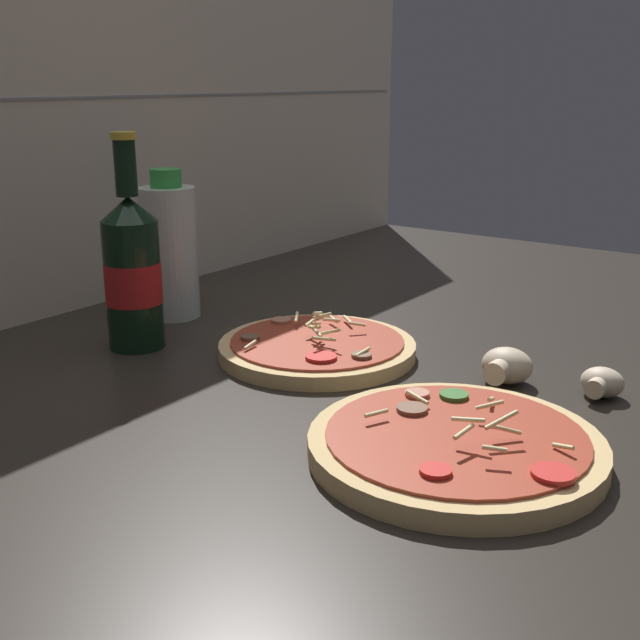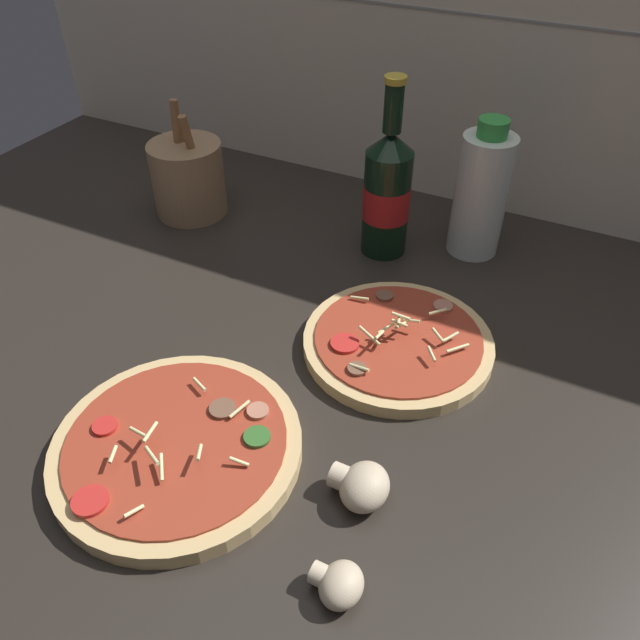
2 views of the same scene
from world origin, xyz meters
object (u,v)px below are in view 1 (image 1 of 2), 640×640
at_px(pizza_far, 317,348).
at_px(oil_bottle, 170,250).
at_px(beer_bottle, 132,271).
at_px(mushroom_left, 602,383).
at_px(mushroom_right, 506,366).
at_px(pizza_near, 456,445).

distance_m(pizza_far, oil_bottle, 0.26).
bearing_deg(pizza_far, beer_bottle, 116.75).
height_order(pizza_far, mushroom_left, pizza_far).
relative_size(oil_bottle, mushroom_right, 3.46).
relative_size(pizza_far, mushroom_right, 4.00).
bearing_deg(pizza_far, mushroom_right, -77.86).
height_order(pizza_near, mushroom_left, pizza_near).
relative_size(pizza_near, mushroom_left, 5.54).
bearing_deg(mushroom_right, mushroom_left, -77.59).
relative_size(beer_bottle, oil_bottle, 1.28).
xyz_separation_m(pizza_far, mushroom_left, (0.06, -0.30, 0.01)).
relative_size(pizza_far, mushroom_left, 5.02).
bearing_deg(pizza_near, mushroom_left, -15.75).
xyz_separation_m(beer_bottle, mushroom_right, (0.14, -0.39, -0.07)).
relative_size(pizza_near, mushroom_right, 4.41).
bearing_deg(mushroom_left, mushroom_right, 102.41).
bearing_deg(mushroom_left, pizza_far, 102.23).
xyz_separation_m(pizza_near, beer_bottle, (0.04, 0.43, 0.08)).
xyz_separation_m(pizza_near, mushroom_left, (0.20, -0.06, 0.00)).
bearing_deg(pizza_near, beer_bottle, 84.48).
bearing_deg(pizza_far, mushroom_left, -77.77).
distance_m(pizza_far, beer_bottle, 0.23).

